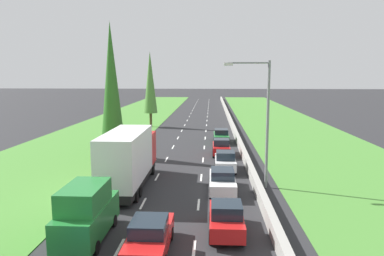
{
  "coord_description": "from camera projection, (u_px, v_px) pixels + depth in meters",
  "views": [
    {
      "loc": [
        2.5,
        -0.7,
        8.03
      ],
      "look_at": [
        -0.18,
        49.5,
        0.64
      ],
      "focal_mm": 33.95,
      "sensor_mm": 36.0,
      "label": 1
    }
  ],
  "objects": [
    {
      "name": "green_van_left_lane",
      "position": [
        87.0,
        212.0,
        17.62
      ],
      "size": [
        1.96,
        4.9,
        2.82
      ],
      "color": "#237A33",
      "rests_on": "ground"
    },
    {
      "name": "ground_plane",
      "position": [
        196.0,
        123.0,
        61.27
      ],
      "size": [
        300.0,
        300.0,
        0.0
      ],
      "primitive_type": "plane",
      "color": "#28282B",
      "rests_on": "ground"
    },
    {
      "name": "poplar_tree_third",
      "position": [
        150.0,
        83.0,
        55.48
      ],
      "size": [
        2.09,
        2.09,
        11.59
      ],
      "color": "#4C3823",
      "rests_on": "ground"
    },
    {
      "name": "poplar_tree_second",
      "position": [
        111.0,
        79.0,
        34.91
      ],
      "size": [
        2.13,
        2.13,
        13.1
      ],
      "color": "#4C3823",
      "rests_on": "ground"
    },
    {
      "name": "grass_verge_right",
      "position": [
        282.0,
        123.0,
        60.51
      ],
      "size": [
        14.0,
        140.0,
        0.04
      ],
      "primitive_type": "cube",
      "color": "#478433",
      "rests_on": "ground"
    },
    {
      "name": "white_box_truck_left_lane",
      "position": [
        129.0,
        158.0,
        25.81
      ],
      "size": [
        2.46,
        9.4,
        4.18
      ],
      "color": "black",
      "rests_on": "ground"
    },
    {
      "name": "red_sedan_centre_lane",
      "position": [
        150.0,
        236.0,
        16.37
      ],
      "size": [
        1.82,
        4.5,
        1.64
      ],
      "color": "red",
      "rests_on": "ground"
    },
    {
      "name": "lane_markings",
      "position": [
        196.0,
        123.0,
        61.27
      ],
      "size": [
        3.64,
        116.0,
        0.01
      ],
      "color": "white",
      "rests_on": "ground"
    },
    {
      "name": "white_hatchback_right_lane",
      "position": [
        225.0,
        161.0,
        30.46
      ],
      "size": [
        1.74,
        3.9,
        1.72
      ],
      "color": "white",
      "rests_on": "ground"
    },
    {
      "name": "white_sedan_right_lane",
      "position": [
        222.0,
        180.0,
        25.0
      ],
      "size": [
        1.82,
        4.5,
        1.64
      ],
      "color": "white",
      "rests_on": "ground"
    },
    {
      "name": "red_hatchback_right_lane_fifth",
      "position": [
        221.0,
        147.0,
        36.32
      ],
      "size": [
        1.74,
        3.9,
        1.72
      ],
      "color": "red",
      "rests_on": "ground"
    },
    {
      "name": "red_hatchback_right_lane",
      "position": [
        226.0,
        218.0,
        18.33
      ],
      "size": [
        1.74,
        3.9,
        1.72
      ],
      "color": "red",
      "rests_on": "ground"
    },
    {
      "name": "street_light_mast",
      "position": [
        263.0,
        115.0,
        25.34
      ],
      "size": [
        3.2,
        0.28,
        9.0
      ],
      "color": "gray",
      "rests_on": "ground"
    },
    {
      "name": "median_barrier",
      "position": [
        230.0,
        120.0,
        60.91
      ],
      "size": [
        0.44,
        120.0,
        0.85
      ],
      "primitive_type": "cube",
      "color": "#9E9B93",
      "rests_on": "ground"
    },
    {
      "name": "grass_verge_left",
      "position": [
        122.0,
        122.0,
        61.94
      ],
      "size": [
        14.0,
        140.0,
        0.04
      ],
      "primitive_type": "cube",
      "color": "#478433",
      "rests_on": "ground"
    },
    {
      "name": "green_sedan_right_lane",
      "position": [
        221.0,
        136.0,
        43.28
      ],
      "size": [
        1.82,
        4.5,
        1.64
      ],
      "color": "#237A33",
      "rests_on": "ground"
    }
  ]
}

